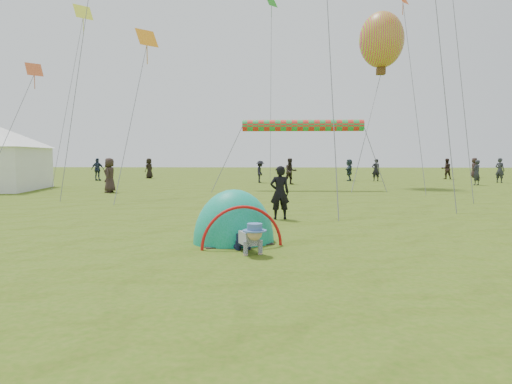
{
  "coord_description": "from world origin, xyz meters",
  "views": [
    {
      "loc": [
        0.07,
        -8.11,
        1.88
      ],
      "look_at": [
        -0.44,
        3.1,
        1.0
      ],
      "focal_mm": 32.0,
      "sensor_mm": 36.0,
      "label": 1
    }
  ],
  "objects_px": {
    "balloon_kite": "(381,43)",
    "popup_tent": "(234,242)",
    "standing_adult": "(280,193)",
    "crawling_toddler": "(250,237)"
  },
  "relations": [
    {
      "from": "popup_tent",
      "to": "balloon_kite",
      "type": "distance_m",
      "value": 22.15
    },
    {
      "from": "crawling_toddler",
      "to": "standing_adult",
      "type": "distance_m",
      "value": 4.91
    },
    {
      "from": "balloon_kite",
      "to": "popup_tent",
      "type": "bearing_deg",
      "value": -111.11
    },
    {
      "from": "crawling_toddler",
      "to": "standing_adult",
      "type": "xyz_separation_m",
      "value": [
        0.6,
        4.85,
        0.48
      ]
    },
    {
      "from": "standing_adult",
      "to": "balloon_kite",
      "type": "distance_m",
      "value": 18.36
    },
    {
      "from": "standing_adult",
      "to": "balloon_kite",
      "type": "xyz_separation_m",
      "value": [
        6.3,
        15.28,
        7.99
      ]
    },
    {
      "from": "popup_tent",
      "to": "standing_adult",
      "type": "distance_m",
      "value": 3.91
    },
    {
      "from": "popup_tent",
      "to": "balloon_kite",
      "type": "bearing_deg",
      "value": 48.01
    },
    {
      "from": "standing_adult",
      "to": "popup_tent",
      "type": "bearing_deg",
      "value": 65.73
    },
    {
      "from": "crawling_toddler",
      "to": "popup_tent",
      "type": "height_order",
      "value": "popup_tent"
    }
  ]
}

